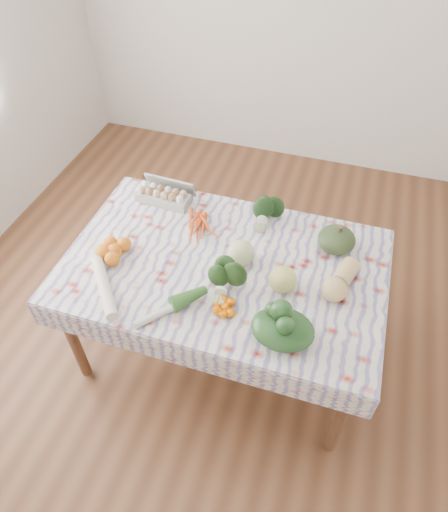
{
  "coord_description": "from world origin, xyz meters",
  "views": [
    {
      "loc": [
        0.49,
        -1.54,
        2.5
      ],
      "look_at": [
        0.0,
        0.0,
        0.82
      ],
      "focal_mm": 32.0,
      "sensor_mm": 36.0,
      "label": 1
    }
  ],
  "objects": [
    {
      "name": "dining_table",
      "position": [
        0.0,
        0.0,
        0.68
      ],
      "size": [
        1.6,
        1.0,
        0.75
      ],
      "color": "brown",
      "rests_on": "ground"
    },
    {
      "name": "egg_carton",
      "position": [
        -0.5,
        0.37,
        0.8
      ],
      "size": [
        0.33,
        0.15,
        0.09
      ],
      "primitive_type": "cube",
      "rotation": [
        0.0,
        0.0,
        -0.06
      ],
      "color": "#AEADA8",
      "rests_on": "tablecloth"
    },
    {
      "name": "cabbage",
      "position": [
        0.08,
        0.04,
        0.83
      ],
      "size": [
        0.17,
        0.17,
        0.14
      ],
      "primitive_type": "sphere",
      "rotation": [
        0.0,
        0.0,
        0.28
      ],
      "color": "#C0D189",
      "rests_on": "tablecloth"
    },
    {
      "name": "carrot_bunch",
      "position": [
        -0.23,
        0.2,
        0.78
      ],
      "size": [
        0.28,
        0.27,
        0.04
      ],
      "primitive_type": "cube",
      "rotation": [
        0.0,
        0.0,
        0.4
      ],
      "color": "#E35318",
      "rests_on": "tablecloth"
    },
    {
      "name": "ground",
      "position": [
        0.0,
        0.0,
        0.0
      ],
      "size": [
        4.5,
        4.5,
        0.0
      ],
      "primitive_type": "plane",
      "color": "#57331E",
      "rests_on": "ground"
    },
    {
      "name": "orange_cluster",
      "position": [
        -0.56,
        -0.12,
        0.8
      ],
      "size": [
        0.26,
        0.26,
        0.08
      ],
      "primitive_type": "cube",
      "rotation": [
        0.0,
        0.0,
        -0.08
      ],
      "color": "orange",
      "rests_on": "tablecloth"
    },
    {
      "name": "mandarin_cluster",
      "position": [
        0.1,
        -0.28,
        0.78
      ],
      "size": [
        0.18,
        0.18,
        0.04
      ],
      "primitive_type": "cube",
      "rotation": [
        0.0,
        0.0,
        0.29
      ],
      "color": "#FF7100",
      "rests_on": "tablecloth"
    },
    {
      "name": "grapefruit",
      "position": [
        0.32,
        -0.07,
        0.83
      ],
      "size": [
        0.16,
        0.16,
        0.14
      ],
      "primitive_type": "sphere",
      "rotation": [
        0.0,
        0.0,
        0.16
      ],
      "color": "#CCD16A",
      "rests_on": "tablecloth"
    },
    {
      "name": "kale_bunch",
      "position": [
        0.11,
        0.39,
        0.84
      ],
      "size": [
        0.18,
        0.16,
        0.15
      ],
      "primitive_type": "ellipsoid",
      "rotation": [
        0.0,
        0.0,
        0.09
      ],
      "color": "#173313",
      "rests_on": "tablecloth"
    },
    {
      "name": "broccoli",
      "position": [
        0.05,
        -0.16,
        0.82
      ],
      "size": [
        0.16,
        0.16,
        0.11
      ],
      "primitive_type": "ellipsoid",
      "rotation": [
        0.0,
        0.0,
        0.05
      ],
      "color": "#1E4217",
      "rests_on": "tablecloth"
    },
    {
      "name": "butternut_squash",
      "position": [
        0.59,
        0.02,
        0.82
      ],
      "size": [
        0.2,
        0.29,
        0.12
      ],
      "primitive_type": "ellipsoid",
      "rotation": [
        0.0,
        0.0,
        -0.29
      ],
      "color": "#DEB774",
      "rests_on": "tablecloth"
    },
    {
      "name": "tablecloth",
      "position": [
        0.0,
        0.0,
        0.76
      ],
      "size": [
        1.66,
        1.06,
        0.01
      ],
      "primitive_type": "cube",
      "color": "white",
      "rests_on": "dining_table"
    },
    {
      "name": "spinach_bag",
      "position": [
        0.38,
        -0.35,
        0.82
      ],
      "size": [
        0.35,
        0.31,
        0.13
      ],
      "primitive_type": "ellipsoid",
      "rotation": [
        0.0,
        0.0,
        0.36
      ],
      "color": "#173616",
      "rests_on": "tablecloth"
    },
    {
      "name": "leek",
      "position": [
        -0.15,
        -0.37,
        0.78
      ],
      "size": [
        0.27,
        0.3,
        0.04
      ],
      "primitive_type": "cylinder",
      "rotation": [
        1.57,
        0.0,
        -0.72
      ],
      "color": "silver",
      "rests_on": "tablecloth"
    },
    {
      "name": "kabocha_squash",
      "position": [
        0.53,
        0.29,
        0.83
      ],
      "size": [
        0.25,
        0.25,
        0.13
      ],
      "primitive_type": "ellipsoid",
      "rotation": [
        0.0,
        0.0,
        -0.33
      ],
      "color": "#344824",
      "rests_on": "tablecloth"
    },
    {
      "name": "daikon",
      "position": [
        -0.51,
        -0.35,
        0.79
      ],
      "size": [
        0.31,
        0.36,
        0.06
      ],
      "primitive_type": "cylinder",
      "rotation": [
        1.57,
        0.0,
        0.68
      ],
      "color": "white",
      "rests_on": "tablecloth"
    }
  ]
}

